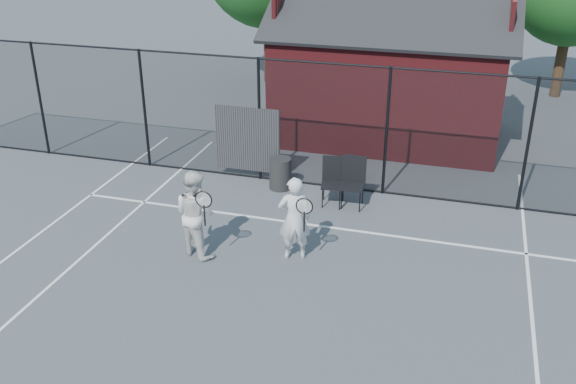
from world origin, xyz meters
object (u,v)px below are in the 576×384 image
(clubhouse, at_px, (390,80))
(player_front, at_px, (294,218))
(waste_bin, at_px, (280,174))
(chair_right, at_px, (352,184))
(player_back, at_px, (195,213))
(chair_left, at_px, (333,183))

(clubhouse, relative_size, player_front, 3.89)
(clubhouse, distance_m, waste_bin, 4.94)
(chair_right, relative_size, waste_bin, 1.48)
(chair_right, bearing_deg, player_back, -132.96)
(player_back, height_order, chair_right, player_back)
(waste_bin, bearing_deg, player_back, -101.26)
(player_front, xyz_separation_m, chair_left, (0.20, 2.46, -0.31))
(player_front, xyz_separation_m, player_back, (-1.84, -0.38, 0.03))
(clubhouse, relative_size, player_back, 3.74)
(player_front, distance_m, chair_right, 2.56)
(chair_right, distance_m, waste_bin, 1.88)
(player_back, distance_m, waste_bin, 3.44)
(clubhouse, xyz_separation_m, waste_bin, (-1.87, -4.40, -1.23))
(player_back, height_order, chair_left, player_back)
(chair_left, relative_size, chair_right, 0.95)
(player_back, bearing_deg, waste_bin, 78.74)
(waste_bin, bearing_deg, clubhouse, 66.96)
(waste_bin, bearing_deg, chair_left, -20.00)
(chair_left, bearing_deg, player_front, -103.66)
(player_back, distance_m, chair_right, 3.77)
(player_back, relative_size, chair_left, 1.65)
(chair_left, bearing_deg, chair_right, -9.12)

